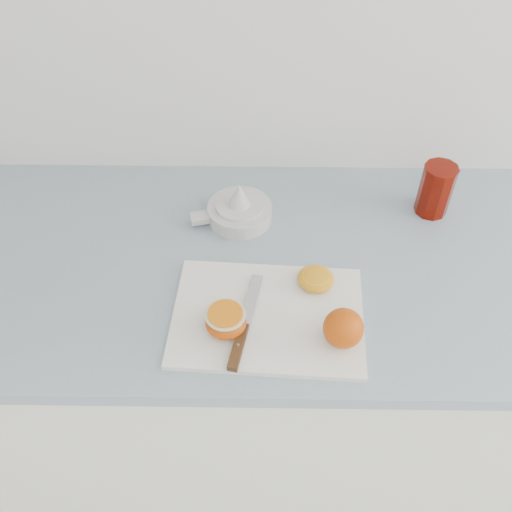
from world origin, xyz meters
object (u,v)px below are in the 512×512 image
object	(u,v)px
red_tumbler	(435,191)
counter	(313,376)
half_orange	(226,321)
citrus_juicer	(239,210)
cutting_board	(268,316)

from	to	relation	value
red_tumbler	counter	bearing A→B (deg)	-147.65
half_orange	citrus_juicer	bearing A→B (deg)	87.63
citrus_juicer	counter	bearing A→B (deg)	-32.15
citrus_juicer	red_tumbler	world-z (taller)	red_tumbler
counter	red_tumbler	distance (m)	0.57
counter	citrus_juicer	xyz separation A→B (m)	(-0.18, 0.12, 0.47)
counter	cutting_board	xyz separation A→B (m)	(-0.12, -0.15, 0.45)
half_orange	red_tumbler	xyz separation A→B (m)	(0.43, 0.34, 0.02)
counter	red_tumbler	world-z (taller)	red_tumbler
counter	red_tumbler	xyz separation A→B (m)	(0.23, 0.15, 0.50)
counter	citrus_juicer	distance (m)	0.52
half_orange	red_tumbler	bearing A→B (deg)	37.94
citrus_juicer	red_tumbler	size ratio (longest dim) A/B	1.49
counter	citrus_juicer	world-z (taller)	citrus_juicer
half_orange	red_tumbler	world-z (taller)	red_tumbler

